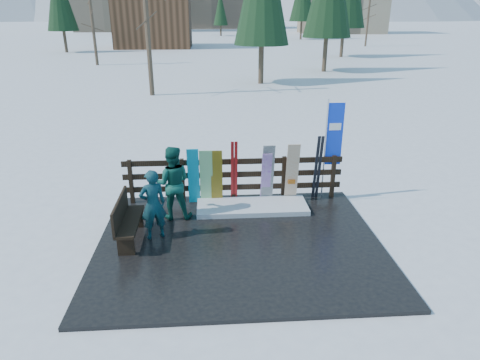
{
  "coord_description": "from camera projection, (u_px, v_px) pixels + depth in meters",
  "views": [
    {
      "loc": [
        -0.55,
        -8.01,
        4.66
      ],
      "look_at": [
        0.08,
        1.0,
        1.1
      ],
      "focal_mm": 32.0,
      "sensor_mm": 36.0,
      "label": 1
    }
  ],
  "objects": [
    {
      "name": "snowboard_5",
      "position": [
        292.0,
        173.0,
        10.79
      ],
      "size": [
        0.32,
        0.29,
        1.58
      ],
      "primitive_type": "cube",
      "rotation": [
        0.16,
        0.0,
        0.0
      ],
      "color": "white",
      "rests_on": "deck"
    },
    {
      "name": "deck",
      "position": [
        239.0,
        243.0,
        9.16
      ],
      "size": [
        6.0,
        5.0,
        0.08
      ],
      "primitive_type": "cube",
      "color": "black",
      "rests_on": "ground"
    },
    {
      "name": "snowboard_4",
      "position": [
        268.0,
        174.0,
        10.75
      ],
      "size": [
        0.3,
        0.33,
        1.57
      ],
      "primitive_type": "cube",
      "rotation": [
        0.19,
        0.0,
        0.0
      ],
      "color": "black",
      "rests_on": "deck"
    },
    {
      "name": "bench",
      "position": [
        126.0,
        219.0,
        9.01
      ],
      "size": [
        0.41,
        1.5,
        0.97
      ],
      "color": "black",
      "rests_on": "deck"
    },
    {
      "name": "rental_flag",
      "position": [
        332.0,
        138.0,
        10.81
      ],
      "size": [
        0.45,
        0.04,
        2.6
      ],
      "color": "silver",
      "rests_on": "deck"
    },
    {
      "name": "ground",
      "position": [
        239.0,
        245.0,
        9.18
      ],
      "size": [
        700.0,
        700.0,
        0.0
      ],
      "primitive_type": "plane",
      "color": "white",
      "rests_on": "ground"
    },
    {
      "name": "person_back",
      "position": [
        173.0,
        183.0,
        9.92
      ],
      "size": [
        0.86,
        0.68,
        1.76
      ],
      "primitive_type": "imported",
      "rotation": [
        0.0,
        0.0,
        3.13
      ],
      "color": "#115245",
      "rests_on": "deck"
    },
    {
      "name": "trees",
      "position": [
        249.0,
        3.0,
        53.56
      ],
      "size": [
        41.94,
        68.61,
        12.26
      ],
      "color": "#382B1E",
      "rests_on": "ground"
    },
    {
      "name": "snowboard_2",
      "position": [
        217.0,
        177.0,
        10.69
      ],
      "size": [
        0.28,
        0.23,
        1.45
      ],
      "primitive_type": "cube",
      "rotation": [
        0.14,
        0.0,
        0.0
      ],
      "color": "yellow",
      "rests_on": "deck"
    },
    {
      "name": "snowboard_0",
      "position": [
        194.0,
        177.0,
        10.64
      ],
      "size": [
        0.29,
        0.29,
        1.51
      ],
      "primitive_type": "cube",
      "rotation": [
        0.18,
        0.0,
        0.0
      ],
      "color": "#09A1C8",
      "rests_on": "deck"
    },
    {
      "name": "snowboard_1",
      "position": [
        206.0,
        177.0,
        10.67
      ],
      "size": [
        0.32,
        0.27,
        1.46
      ],
      "primitive_type": "cube",
      "rotation": [
        0.17,
        0.0,
        0.0
      ],
      "color": "white",
      "rests_on": "deck"
    },
    {
      "name": "ski_pair_a",
      "position": [
        234.0,
        172.0,
        10.75
      ],
      "size": [
        0.17,
        0.29,
        1.66
      ],
      "color": "#B01516",
      "rests_on": "deck"
    },
    {
      "name": "person_front",
      "position": [
        153.0,
        205.0,
        9.05
      ],
      "size": [
        0.67,
        0.56,
        1.55
      ],
      "primitive_type": "imported",
      "rotation": [
        0.0,
        0.0,
        3.53
      ],
      "color": "#15544E",
      "rests_on": "deck"
    },
    {
      "name": "ski_pair_b",
      "position": [
        318.0,
        168.0,
        10.87
      ],
      "size": [
        0.17,
        0.31,
        1.76
      ],
      "color": "black",
      "rests_on": "deck"
    },
    {
      "name": "snowboard_3",
      "position": [
        266.0,
        177.0,
        10.79
      ],
      "size": [
        0.25,
        0.38,
        1.37
      ],
      "primitive_type": "cube",
      "rotation": [
        0.25,
        0.0,
        0.0
      ],
      "color": "silver",
      "rests_on": "deck"
    },
    {
      "name": "fence",
      "position": [
        233.0,
        176.0,
        10.95
      ],
      "size": [
        5.6,
        0.1,
        1.15
      ],
      "color": "black",
      "rests_on": "deck"
    },
    {
      "name": "snow_patch",
      "position": [
        252.0,
        207.0,
        10.64
      ],
      "size": [
        2.73,
        1.0,
        0.12
      ],
      "primitive_type": "cube",
      "color": "white",
      "rests_on": "deck"
    }
  ]
}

